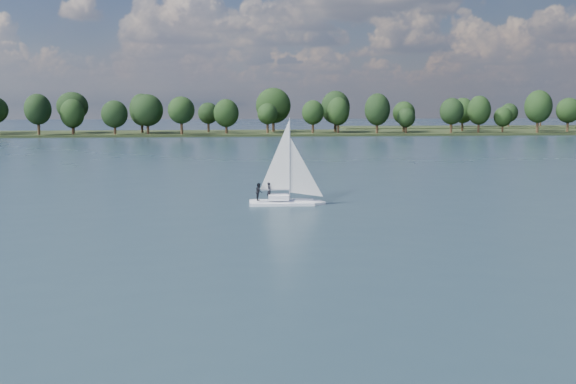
# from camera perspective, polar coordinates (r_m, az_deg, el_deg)

# --- Properties ---
(ground) EXTENTS (700.00, 700.00, 0.00)m
(ground) POSITION_cam_1_polar(r_m,az_deg,el_deg) (122.31, -5.48, 2.74)
(ground) COLOR #233342
(ground) RESTS_ON ground
(far_shore) EXTENTS (660.00, 40.00, 1.50)m
(far_shore) POSITION_cam_1_polar(r_m,az_deg,el_deg) (234.08, -5.47, 5.15)
(far_shore) COLOR black
(far_shore) RESTS_ON ground
(far_shore_back) EXTENTS (220.00, 30.00, 1.40)m
(far_shore_back) POSITION_cam_1_polar(r_m,az_deg,el_deg) (324.16, 24.25, 5.23)
(far_shore_back) COLOR black
(far_shore_back) RESTS_ON ground
(sailboat) EXTENTS (7.47, 2.26, 9.77)m
(sailboat) POSITION_cam_1_polar(r_m,az_deg,el_deg) (68.47, -0.49, 1.09)
(sailboat) COLOR white
(sailboat) RESTS_ON ground
(treeline) EXTENTS (562.95, 74.01, 17.99)m
(treeline) POSITION_cam_1_polar(r_m,az_deg,el_deg) (229.87, -7.64, 7.09)
(treeline) COLOR black
(treeline) RESTS_ON ground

